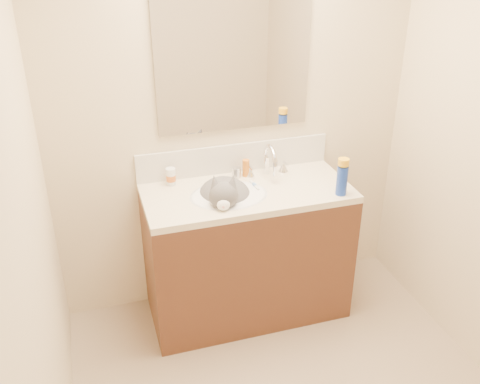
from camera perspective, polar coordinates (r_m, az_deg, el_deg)
room_shell at (r=1.99m, az=9.53°, el=4.10°), size 2.24×2.54×2.52m
vanity_cabinet at (r=3.30m, az=0.75°, el=-6.74°), size 1.20×0.55×0.82m
counter_slab at (r=3.08m, az=0.79°, el=-0.10°), size 1.20×0.55×0.04m
basin at (r=3.05m, az=-1.19°, el=-1.49°), size 0.45×0.36×0.14m
faucet at (r=3.21m, az=3.12°, el=3.09°), size 0.28×0.20×0.21m
cat at (r=3.04m, az=-1.62°, el=-0.61°), size 0.39×0.46×0.33m
backsplash at (r=3.26m, az=-0.61°, el=3.64°), size 1.20×0.02×0.18m
mirror at (r=3.08m, az=-0.66°, el=13.77°), size 0.90×0.02×0.80m
pill_bottle at (r=3.14m, az=-7.38°, el=1.64°), size 0.06×0.06×0.10m
pill_label at (r=3.14m, az=-7.37°, el=1.51°), size 0.06×0.06×0.04m
silver_jar at (r=3.22m, az=-0.37°, el=2.11°), size 0.07×0.07×0.06m
amber_bottle at (r=3.22m, az=0.63°, el=2.58°), size 0.05×0.05×0.10m
toothbrush at (r=3.12m, az=1.54°, el=0.76°), size 0.02×0.13×0.01m
toothbrush_head at (r=3.12m, az=1.54°, el=0.80°), size 0.02×0.03×0.02m
spray_can at (r=3.04m, az=10.81°, el=1.20°), size 0.08×0.08×0.17m
spray_cap at (r=3.00m, az=11.00°, el=3.16°), size 0.08×0.08×0.04m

